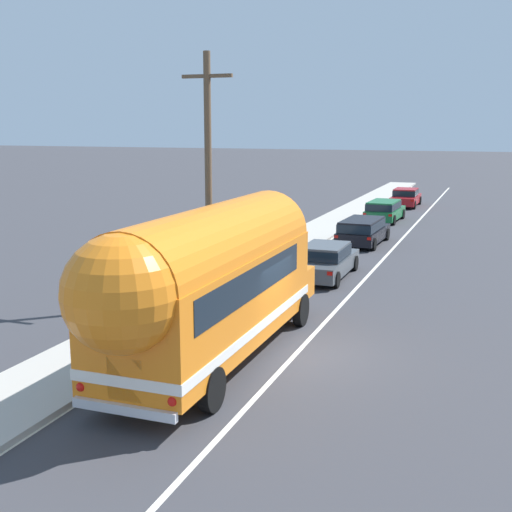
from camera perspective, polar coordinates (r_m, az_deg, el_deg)
The scene contains 9 objects.
ground_plane at distance 18.28m, azimuth 3.45°, elevation -8.38°, with size 300.00×300.00×0.00m, color #38383D.
lane_markings at distance 29.89m, azimuth 7.11°, elevation -0.71°, with size 3.74×80.00×0.01m.
sidewalk_slab at distance 28.92m, azimuth -0.13°, elevation -0.88°, with size 2.67×90.00×0.15m, color #ADA89E.
utility_pole at distance 22.77m, azimuth -4.11°, elevation 6.89°, with size 1.80×0.24×8.50m.
painted_bus at distance 16.67m, azimuth -4.18°, elevation -2.06°, with size 2.61×11.26×4.12m.
car_lead at distance 27.15m, azimuth 5.97°, elevation -0.29°, with size 1.92×4.76×1.37m.
car_second at distance 34.84m, azimuth 9.13°, elevation 2.25°, with size 2.14×4.77×1.37m.
car_third at distance 43.53m, azimuth 10.95°, elevation 3.94°, with size 2.10×4.62×1.37m.
car_fourth at distance 52.18m, azimuth 12.72°, elevation 4.99°, with size 1.95×4.67×1.37m.
Camera 1 is at (4.96, -16.50, 6.11)m, focal length 46.63 mm.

